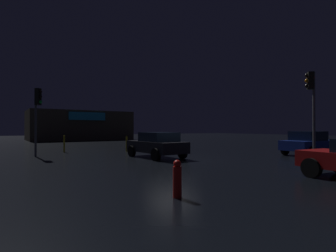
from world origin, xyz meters
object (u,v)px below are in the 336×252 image
(traffic_signal_main, at_px, (37,107))
(car_near, at_px, (310,143))
(store_building, at_px, (80,126))
(car_far, at_px, (157,144))
(traffic_signal_opposite, at_px, (311,97))
(fire_hydrant, at_px, (177,179))

(traffic_signal_main, height_order, car_near, traffic_signal_main)
(store_building, xyz_separation_m, car_far, (-2.85, -28.30, -1.38))
(store_building, height_order, traffic_signal_main, store_building)
(store_building, relative_size, car_near, 3.45)
(store_building, bearing_deg, car_near, -78.79)
(store_building, distance_m, traffic_signal_main, 25.31)
(traffic_signal_opposite, relative_size, car_near, 1.08)
(traffic_signal_opposite, distance_m, car_far, 8.58)
(traffic_signal_main, bearing_deg, fire_hydrant, -82.29)
(traffic_signal_opposite, bearing_deg, fire_hydrant, -169.19)
(store_building, xyz_separation_m, traffic_signal_opposite, (2.42, -34.58, 1.16))
(traffic_signal_opposite, distance_m, car_near, 5.25)
(fire_hydrant, bearing_deg, car_near, 17.03)
(fire_hydrant, bearing_deg, car_far, 62.87)
(car_near, height_order, fire_hydrant, car_near)
(fire_hydrant, bearing_deg, traffic_signal_opposite, 10.81)
(car_near, relative_size, fire_hydrant, 4.45)
(traffic_signal_opposite, bearing_deg, car_near, 30.09)
(car_far, bearing_deg, store_building, 84.25)
(traffic_signal_opposite, bearing_deg, store_building, 94.01)
(store_building, height_order, car_far, store_building)
(car_near, bearing_deg, store_building, 101.21)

